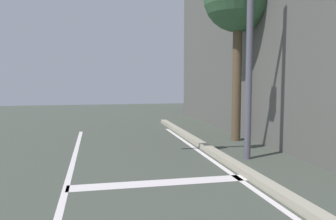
# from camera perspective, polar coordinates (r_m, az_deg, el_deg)

# --- Properties ---
(stop_bar) EXTENTS (3.47, 0.40, 0.01)m
(stop_bar) POSITION_cam_1_polar(r_m,az_deg,el_deg) (6.66, -1.35, -12.08)
(stop_bar) COLOR silver
(stop_bar) RESTS_ON ground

